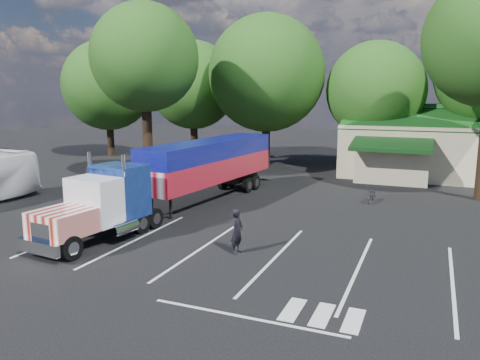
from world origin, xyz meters
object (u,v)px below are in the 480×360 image
at_px(semi_truck, 187,171).
at_px(woman, 237,231).
at_px(bicycle, 372,195).
at_px(silver_sedan, 379,170).

bearing_deg(semi_truck, woman, -40.43).
bearing_deg(bicycle, woman, -104.35).
xyz_separation_m(bicycle, silver_sedan, (-0.50, 8.68, 0.15)).
relative_size(semi_truck, woman, 9.84).
bearing_deg(silver_sedan, semi_truck, 135.01).
height_order(semi_truck, woman, semi_truck).
bearing_deg(semi_truck, bicycle, 36.48).
xyz_separation_m(semi_truck, bicycle, (9.41, 5.40, -1.68)).
height_order(woman, bicycle, woman).
relative_size(semi_truck, bicycle, 10.30).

